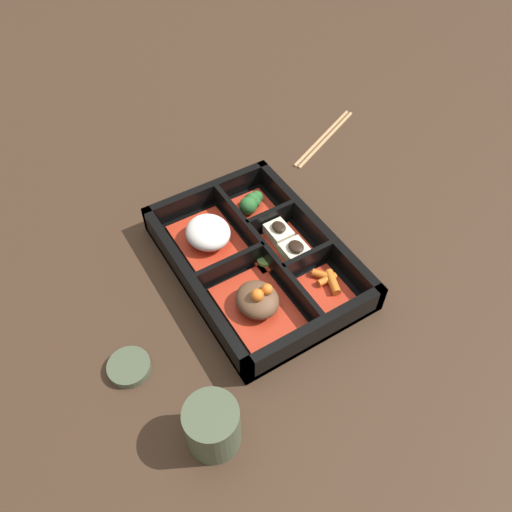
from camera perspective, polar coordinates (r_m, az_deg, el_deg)
ground_plane at (r=0.77m, az=-0.00°, el=-1.19°), size 3.00×3.00×0.00m
bento_base at (r=0.77m, az=-0.00°, el=-0.96°), size 0.32×0.23×0.01m
bento_rim at (r=0.75m, az=0.23°, el=0.04°), size 0.32×0.23×0.05m
bowl_stew at (r=0.70m, az=0.17°, el=-5.24°), size 0.13×0.09×0.05m
bowl_rice at (r=0.78m, az=-5.48°, el=2.45°), size 0.13×0.09×0.04m
bowl_carrots at (r=0.73m, az=7.97°, el=-3.44°), size 0.07×0.06×0.02m
bowl_tofu at (r=0.77m, az=3.59°, el=1.44°), size 0.09×0.06×0.03m
bowl_greens at (r=0.83m, az=-0.47°, el=5.98°), size 0.07×0.06×0.03m
bowl_pickles at (r=0.76m, az=1.17°, el=-0.44°), size 0.04×0.04×0.01m
tea_cup at (r=0.61m, az=-5.00°, el=-18.77°), size 0.07×0.07×0.07m
chopsticks at (r=1.01m, az=7.81°, el=13.33°), size 0.10×0.20×0.01m
sauce_dish at (r=0.69m, az=-14.30°, el=-12.18°), size 0.06×0.06×0.01m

